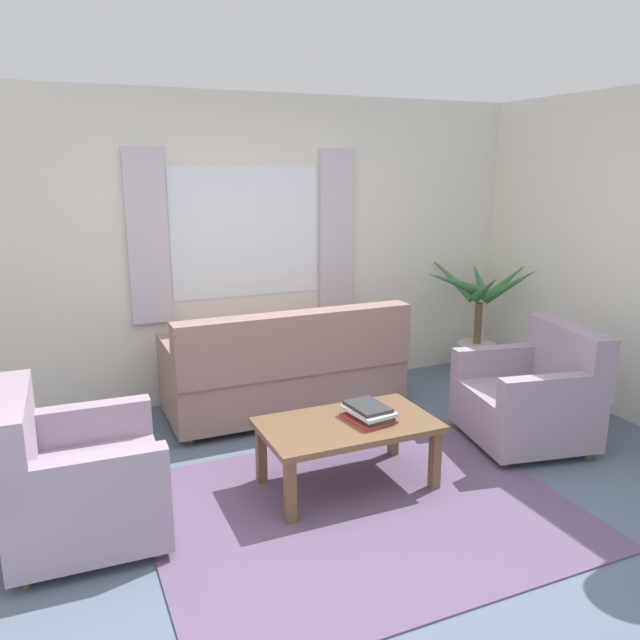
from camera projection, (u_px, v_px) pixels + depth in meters
ground_plane at (361, 511)px, 3.76m from camera, size 6.24×6.24×0.00m
wall_back at (245, 249)px, 5.46m from camera, size 5.32×0.12×2.60m
window_with_curtains at (247, 233)px, 5.35m from camera, size 1.98×0.07×1.40m
area_rug at (361, 510)px, 3.76m from camera, size 2.44×1.96×0.01m
couch at (286, 372)px, 5.13m from camera, size 1.90×0.82×0.92m
armchair_left at (73, 480)px, 3.40m from camera, size 0.85×0.87×0.88m
armchair_right at (532, 397)px, 4.62m from camera, size 0.96×0.98×0.88m
coffee_table at (347, 430)px, 3.96m from camera, size 1.10×0.64×0.44m
book_stack_on_table at (369, 412)px, 3.98m from camera, size 0.29×0.35×0.09m
potted_plant at (477, 328)px, 6.02m from camera, size 1.17×1.11×1.18m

